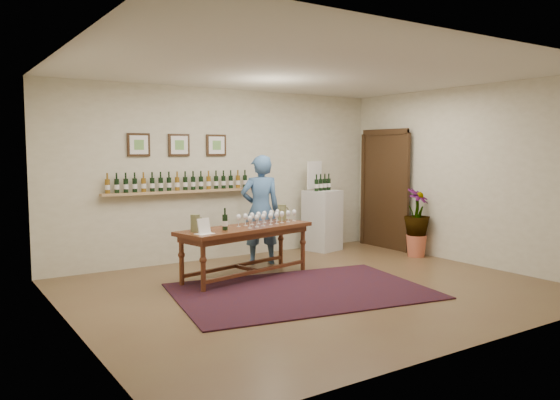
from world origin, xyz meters
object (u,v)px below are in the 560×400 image
tasting_table (246,234)px  person (260,210)px  potted_plant (417,222)px  display_pedestal (322,220)px

tasting_table → person: 0.99m
tasting_table → person: person is taller
potted_plant → person: bearing=159.3°
tasting_table → display_pedestal: display_pedestal is taller
tasting_table → display_pedestal: 2.47m
tasting_table → display_pedestal: (2.21, 1.11, -0.08)m
tasting_table → person: size_ratio=1.25×
display_pedestal → person: size_ratio=0.63×
potted_plant → person: (-2.51, 0.95, 0.28)m
tasting_table → person: (0.66, 0.70, 0.24)m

